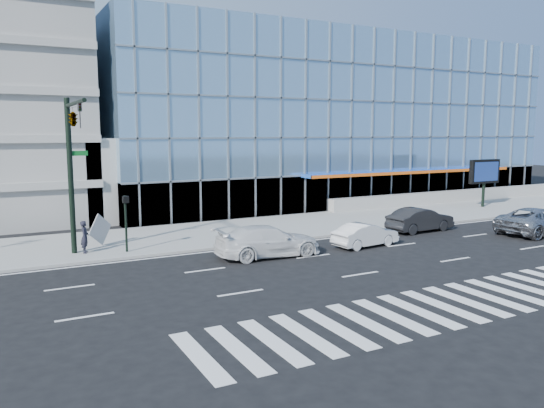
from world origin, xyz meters
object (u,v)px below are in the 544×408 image
at_px(traffic_signal, 72,138).
at_px(dark_sedan, 420,220).
at_px(white_suv, 268,241).
at_px(tilted_panel, 100,229).
at_px(silver_suv, 538,221).
at_px(ped_signal_post, 126,215).
at_px(marquee_sign, 484,172).
at_px(white_sedan, 365,235).
at_px(pedestrian, 85,237).

xyz_separation_m(traffic_signal, dark_sedan, (20.89, -1.91, -5.39)).
xyz_separation_m(white_suv, tilted_panel, (-7.34, 6.12, 0.25)).
height_order(silver_suv, white_suv, silver_suv).
distance_m(traffic_signal, silver_suv, 28.08).
relative_size(traffic_signal, ped_signal_post, 2.67).
distance_m(silver_suv, white_suv, 18.19).
xyz_separation_m(ped_signal_post, white_suv, (6.40, -3.85, -1.33)).
bearing_deg(silver_suv, tilted_panel, 67.15).
distance_m(marquee_sign, white_suv, 25.17).
relative_size(ped_signal_post, dark_sedan, 0.64).
bearing_deg(dark_sedan, traffic_signal, 81.60).
bearing_deg(white_suv, tilted_panel, 53.69).
relative_size(ped_signal_post, silver_suv, 0.50).
distance_m(ped_signal_post, white_sedan, 13.19).
bearing_deg(ped_signal_post, pedestrian, 158.61).
xyz_separation_m(traffic_signal, pedestrian, (0.51, 1.15, -5.16)).
height_order(white_sedan, dark_sedan, dark_sedan).
height_order(silver_suv, dark_sedan, silver_suv).
bearing_deg(traffic_signal, ped_signal_post, 8.52).
distance_m(silver_suv, tilted_panel, 26.80).
distance_m(traffic_signal, dark_sedan, 21.66).
xyz_separation_m(ped_signal_post, silver_suv, (24.40, -6.44, -1.31)).
height_order(ped_signal_post, dark_sedan, ped_signal_post).
bearing_deg(white_sedan, ped_signal_post, 64.73).
bearing_deg(marquee_sign, ped_signal_post, -174.29).
relative_size(white_suv, pedestrian, 3.29).
xyz_separation_m(ped_signal_post, marquee_sign, (30.50, 3.05, 0.93)).
distance_m(white_suv, pedestrian, 9.58).
xyz_separation_m(marquee_sign, white_sedan, (-18.10, -7.32, -2.40)).
height_order(white_suv, pedestrian, pedestrian).
height_order(traffic_signal, silver_suv, traffic_signal).
height_order(traffic_signal, tilted_panel, traffic_signal).
bearing_deg(traffic_signal, white_suv, -21.35).
height_order(marquee_sign, white_sedan, marquee_sign).
bearing_deg(silver_suv, ped_signal_post, 71.33).
height_order(traffic_signal, marquee_sign, traffic_signal).
height_order(traffic_signal, white_sedan, traffic_signal).
bearing_deg(tilted_panel, white_sedan, -64.99).
bearing_deg(traffic_signal, dark_sedan, -5.21).
relative_size(white_sedan, tilted_panel, 3.12).
height_order(marquee_sign, pedestrian, marquee_sign).
bearing_deg(ped_signal_post, silver_suv, -14.79).
xyz_separation_m(dark_sedan, tilted_panel, (-19.34, 4.55, 0.29)).
xyz_separation_m(white_sedan, pedestrian, (-14.39, 5.05, 0.33)).
height_order(ped_signal_post, white_sedan, ped_signal_post).
xyz_separation_m(silver_suv, pedestrian, (-26.39, 7.22, 0.17)).
distance_m(white_sedan, dark_sedan, 6.32).
xyz_separation_m(marquee_sign, silver_suv, (-6.10, -9.49, -2.23)).
relative_size(silver_suv, dark_sedan, 1.27).
bearing_deg(ped_signal_post, dark_sedan, -7.07).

